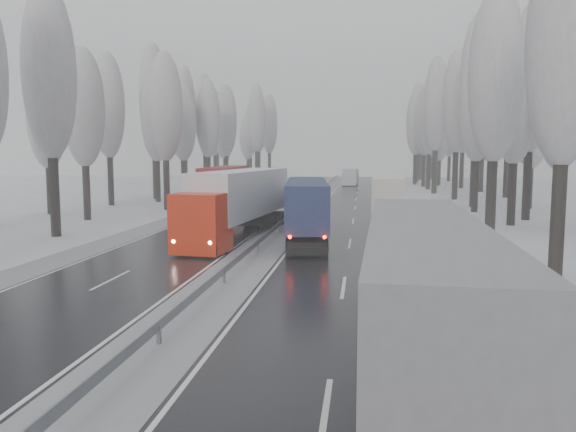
% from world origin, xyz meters
% --- Properties ---
extents(ground, '(260.00, 260.00, 0.00)m').
position_xyz_m(ground, '(0.00, 0.00, 0.00)').
color(ground, white).
rests_on(ground, ground).
extents(carriageway_right, '(7.50, 200.00, 0.03)m').
position_xyz_m(carriageway_right, '(5.25, 30.00, 0.01)').
color(carriageway_right, black).
rests_on(carriageway_right, ground).
extents(carriageway_left, '(7.50, 200.00, 0.03)m').
position_xyz_m(carriageway_left, '(-5.25, 30.00, 0.01)').
color(carriageway_left, black).
rests_on(carriageway_left, ground).
extents(median_slush, '(3.00, 200.00, 0.04)m').
position_xyz_m(median_slush, '(0.00, 30.00, 0.02)').
color(median_slush, '#929599').
rests_on(median_slush, ground).
extents(shoulder_right, '(2.40, 200.00, 0.04)m').
position_xyz_m(shoulder_right, '(10.20, 30.00, 0.02)').
color(shoulder_right, '#929599').
rests_on(shoulder_right, ground).
extents(shoulder_left, '(2.40, 200.00, 0.04)m').
position_xyz_m(shoulder_left, '(-10.20, 30.00, 0.02)').
color(shoulder_left, '#929599').
rests_on(shoulder_left, ground).
extents(median_guardrail, '(0.12, 200.00, 0.76)m').
position_xyz_m(median_guardrail, '(0.00, 29.99, 0.60)').
color(median_guardrail, slate).
rests_on(median_guardrail, ground).
extents(tree_16, '(3.60, 3.60, 16.53)m').
position_xyz_m(tree_16, '(15.04, 15.67, 10.67)').
color(tree_16, black).
rests_on(tree_16, ground).
extents(tree_18, '(3.60, 3.60, 16.58)m').
position_xyz_m(tree_18, '(14.51, 27.03, 10.70)').
color(tree_18, black).
rests_on(tree_18, ground).
extents(tree_19, '(3.60, 3.60, 14.57)m').
position_xyz_m(tree_19, '(20.02, 31.03, 9.42)').
color(tree_19, black).
rests_on(tree_19, ground).
extents(tree_20, '(3.60, 3.60, 15.71)m').
position_xyz_m(tree_20, '(17.90, 35.17, 10.14)').
color(tree_20, black).
rests_on(tree_20, ground).
extents(tree_21, '(3.60, 3.60, 18.62)m').
position_xyz_m(tree_21, '(20.12, 39.17, 12.00)').
color(tree_21, black).
rests_on(tree_21, ground).
extents(tree_22, '(3.60, 3.60, 15.86)m').
position_xyz_m(tree_22, '(17.02, 45.60, 10.24)').
color(tree_22, black).
rests_on(tree_22, ground).
extents(tree_23, '(3.60, 3.60, 13.55)m').
position_xyz_m(tree_23, '(23.31, 49.60, 8.77)').
color(tree_23, black).
rests_on(tree_23, ground).
extents(tree_24, '(3.60, 3.60, 20.49)m').
position_xyz_m(tree_24, '(17.90, 51.02, 13.19)').
color(tree_24, black).
rests_on(tree_24, ground).
extents(tree_25, '(3.60, 3.60, 19.44)m').
position_xyz_m(tree_25, '(24.81, 55.02, 12.52)').
color(tree_25, black).
rests_on(tree_25, ground).
extents(tree_26, '(3.60, 3.60, 18.78)m').
position_xyz_m(tree_26, '(17.56, 61.27, 12.10)').
color(tree_26, black).
rests_on(tree_26, ground).
extents(tree_27, '(3.60, 3.60, 17.62)m').
position_xyz_m(tree_27, '(24.72, 65.27, 11.36)').
color(tree_27, black).
rests_on(tree_27, ground).
extents(tree_28, '(3.60, 3.60, 19.62)m').
position_xyz_m(tree_28, '(16.34, 71.95, 12.64)').
color(tree_28, black).
rests_on(tree_28, ground).
extents(tree_29, '(3.60, 3.60, 18.11)m').
position_xyz_m(tree_29, '(23.71, 75.95, 11.67)').
color(tree_29, black).
rests_on(tree_29, ground).
extents(tree_30, '(3.60, 3.60, 17.86)m').
position_xyz_m(tree_30, '(16.56, 81.70, 11.52)').
color(tree_30, black).
rests_on(tree_30, ground).
extents(tree_31, '(3.60, 3.60, 18.58)m').
position_xyz_m(tree_31, '(22.48, 85.70, 11.97)').
color(tree_31, black).
rests_on(tree_31, ground).
extents(tree_32, '(3.60, 3.60, 17.33)m').
position_xyz_m(tree_32, '(16.63, 89.21, 11.18)').
color(tree_32, black).
rests_on(tree_32, ground).
extents(tree_33, '(3.60, 3.60, 14.33)m').
position_xyz_m(tree_33, '(19.77, 93.21, 9.26)').
color(tree_33, black).
rests_on(tree_33, ground).
extents(tree_34, '(3.60, 3.60, 17.63)m').
position_xyz_m(tree_34, '(15.73, 96.32, 11.37)').
color(tree_34, black).
rests_on(tree_34, ground).
extents(tree_35, '(3.60, 3.60, 18.25)m').
position_xyz_m(tree_35, '(24.94, 100.32, 11.77)').
color(tree_35, black).
rests_on(tree_35, ground).
extents(tree_36, '(3.60, 3.60, 20.23)m').
position_xyz_m(tree_36, '(17.04, 106.16, 13.02)').
color(tree_36, black).
rests_on(tree_36, ground).
extents(tree_37, '(3.60, 3.60, 16.37)m').
position_xyz_m(tree_37, '(24.02, 110.16, 10.56)').
color(tree_37, black).
rests_on(tree_37, ground).
extents(tree_38, '(3.60, 3.60, 17.97)m').
position_xyz_m(tree_38, '(18.73, 116.73, 11.59)').
color(tree_38, black).
rests_on(tree_38, ground).
extents(tree_39, '(3.60, 3.60, 16.19)m').
position_xyz_m(tree_39, '(21.55, 120.73, 10.45)').
color(tree_39, black).
rests_on(tree_39, ground).
extents(tree_58, '(3.60, 3.60, 17.21)m').
position_xyz_m(tree_58, '(-15.13, 24.57, 11.10)').
color(tree_58, black).
rests_on(tree_58, ground).
extents(tree_60, '(3.60, 3.60, 14.84)m').
position_xyz_m(tree_60, '(-17.75, 34.20, 9.59)').
color(tree_60, black).
rests_on(tree_60, ground).
extents(tree_61, '(3.60, 3.60, 13.95)m').
position_xyz_m(tree_61, '(-23.52, 38.20, 9.02)').
color(tree_61, black).
rests_on(tree_61, ground).
extents(tree_62, '(3.60, 3.60, 16.04)m').
position_xyz_m(tree_62, '(-13.94, 43.73, 10.36)').
color(tree_62, black).
rests_on(tree_62, ground).
extents(tree_63, '(3.60, 3.60, 16.88)m').
position_xyz_m(tree_63, '(-21.85, 47.73, 10.89)').
color(tree_63, black).
rests_on(tree_63, ground).
extents(tree_64, '(3.60, 3.60, 15.42)m').
position_xyz_m(tree_64, '(-18.26, 52.71, 9.96)').
color(tree_64, black).
rests_on(tree_64, ground).
extents(tree_65, '(3.60, 3.60, 19.48)m').
position_xyz_m(tree_65, '(-20.05, 56.71, 12.55)').
color(tree_65, black).
rests_on(tree_65, ground).
extents(tree_66, '(3.60, 3.60, 15.23)m').
position_xyz_m(tree_66, '(-18.16, 62.35, 9.84)').
color(tree_66, black).
rests_on(tree_66, ground).
extents(tree_67, '(3.60, 3.60, 17.09)m').
position_xyz_m(tree_67, '(-19.54, 66.35, 11.03)').
color(tree_67, black).
rests_on(tree_67, ground).
extents(tree_68, '(3.60, 3.60, 16.65)m').
position_xyz_m(tree_68, '(-16.58, 69.11, 10.75)').
color(tree_68, black).
rests_on(tree_68, ground).
extents(tree_69, '(3.60, 3.60, 19.35)m').
position_xyz_m(tree_69, '(-21.42, 73.11, 12.46)').
color(tree_69, black).
rests_on(tree_69, ground).
extents(tree_70, '(3.60, 3.60, 17.09)m').
position_xyz_m(tree_70, '(-16.33, 79.19, 11.03)').
color(tree_70, black).
rests_on(tree_70, ground).
extents(tree_71, '(3.60, 3.60, 19.61)m').
position_xyz_m(tree_71, '(-21.09, 83.19, 12.63)').
color(tree_71, black).
rests_on(tree_71, ground).
extents(tree_72, '(3.60, 3.60, 15.11)m').
position_xyz_m(tree_72, '(-18.93, 88.54, 9.76)').
color(tree_72, black).
rests_on(tree_72, ground).
extents(tree_73, '(3.60, 3.60, 17.22)m').
position_xyz_m(tree_73, '(-21.82, 92.54, 11.11)').
color(tree_73, black).
rests_on(tree_73, ground).
extents(tree_74, '(3.60, 3.60, 19.68)m').
position_xyz_m(tree_74, '(-15.07, 99.33, 12.67)').
color(tree_74, black).
rests_on(tree_74, ground).
extents(tree_75, '(3.60, 3.60, 18.60)m').
position_xyz_m(tree_75, '(-24.20, 103.33, 11.99)').
color(tree_75, black).
rests_on(tree_75, ground).
extents(tree_76, '(3.60, 3.60, 18.55)m').
position_xyz_m(tree_76, '(-14.05, 108.72, 11.95)').
color(tree_76, black).
rests_on(tree_76, ground).
extents(tree_77, '(3.60, 3.60, 14.32)m').
position_xyz_m(tree_77, '(-19.66, 112.72, 9.26)').
color(tree_77, black).
rests_on(tree_77, ground).
extents(tree_78, '(3.60, 3.60, 19.55)m').
position_xyz_m(tree_78, '(-17.56, 115.31, 12.59)').
color(tree_78, black).
rests_on(tree_78, ground).
extents(tree_79, '(3.60, 3.60, 17.07)m').
position_xyz_m(tree_79, '(-20.33, 119.31, 11.01)').
color(tree_79, black).
rests_on(tree_79, ground).
extents(truck_grey_tarp, '(3.12, 16.23, 4.14)m').
position_xyz_m(truck_grey_tarp, '(7.52, 2.72, 2.42)').
color(truck_grey_tarp, '#414145').
rests_on(truck_grey_tarp, ground).
extents(truck_blue_box, '(4.04, 15.68, 3.99)m').
position_xyz_m(truck_blue_box, '(2.31, 25.38, 2.33)').
color(truck_blue_box, '#1A1D41').
rests_on(truck_blue_box, ground).
extents(truck_cream_box, '(3.05, 15.25, 3.89)m').
position_xyz_m(truck_cream_box, '(8.20, 37.01, 2.27)').
color(truck_cream_box, '#A8A395').
rests_on(truck_cream_box, ground).
extents(box_truck_distant, '(2.92, 8.38, 3.09)m').
position_xyz_m(box_truck_distant, '(3.85, 90.90, 1.57)').
color(box_truck_distant, '#AFB1B6').
rests_on(box_truck_distant, ground).
extents(truck_red_white, '(4.56, 18.03, 4.59)m').
position_xyz_m(truck_red_white, '(-2.35, 25.58, 2.68)').
color(truck_red_white, red).
rests_on(truck_red_white, ground).
extents(truck_red_red, '(3.37, 17.23, 4.39)m').
position_xyz_m(truck_red_red, '(-8.09, 44.26, 2.56)').
color(truck_red_red, red).
rests_on(truck_red_red, ground).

